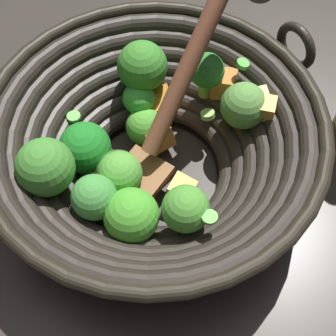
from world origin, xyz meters
The scene contains 2 objects.
ground_plane centered at (0.00, 0.00, 0.00)m, with size 4.00×4.00×0.00m, color #332D28.
wok centered at (0.00, 0.00, 0.07)m, with size 0.34×0.38×0.23m.
Camera 1 is at (-0.26, 0.09, 0.47)m, focal length 51.95 mm.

